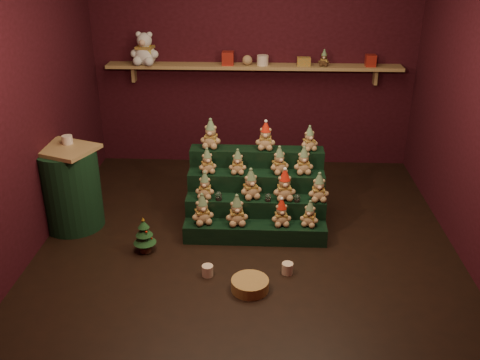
{
  "coord_description": "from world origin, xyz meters",
  "views": [
    {
      "loc": [
        0.13,
        -4.63,
        2.74
      ],
      "look_at": [
        -0.09,
        0.25,
        0.51
      ],
      "focal_mm": 40.0,
      "sensor_mm": 36.0,
      "label": 1
    }
  ],
  "objects_px": {
    "snow_globe_a": "(219,196)",
    "white_bear": "(145,44)",
    "riser_tier_front": "(255,233)",
    "brown_bear": "(324,58)",
    "snow_globe_b": "(268,197)",
    "mug_right": "(287,268)",
    "wicker_basket": "(250,285)",
    "snow_globe_c": "(297,198)",
    "mug_left": "(208,271)",
    "side_table": "(70,188)",
    "mini_christmas_tree": "(144,235)"
  },
  "relations": [
    {
      "from": "side_table",
      "to": "brown_bear",
      "type": "relative_size",
      "value": 4.55
    },
    {
      "from": "mini_christmas_tree",
      "to": "side_table",
      "type": "bearing_deg",
      "value": 150.42
    },
    {
      "from": "mini_christmas_tree",
      "to": "wicker_basket",
      "type": "xyz_separation_m",
      "value": [
        1.02,
        -0.57,
        -0.13
      ]
    },
    {
      "from": "snow_globe_b",
      "to": "mini_christmas_tree",
      "type": "bearing_deg",
      "value": -160.75
    },
    {
      "from": "snow_globe_a",
      "to": "side_table",
      "type": "bearing_deg",
      "value": 177.39
    },
    {
      "from": "snow_globe_b",
      "to": "white_bear",
      "type": "bearing_deg",
      "value": 130.86
    },
    {
      "from": "mini_christmas_tree",
      "to": "snow_globe_a",
      "type": "bearing_deg",
      "value": 31.09
    },
    {
      "from": "mug_right",
      "to": "brown_bear",
      "type": "bearing_deg",
      "value": 79.11
    },
    {
      "from": "snow_globe_c",
      "to": "mug_left",
      "type": "height_order",
      "value": "snow_globe_c"
    },
    {
      "from": "snow_globe_c",
      "to": "mug_right",
      "type": "distance_m",
      "value": 0.8
    },
    {
      "from": "snow_globe_a",
      "to": "white_bear",
      "type": "height_order",
      "value": "white_bear"
    },
    {
      "from": "snow_globe_c",
      "to": "brown_bear",
      "type": "xyz_separation_m",
      "value": [
        0.37,
        1.75,
        1.01
      ]
    },
    {
      "from": "snow_globe_b",
      "to": "mug_right",
      "type": "xyz_separation_m",
      "value": [
        0.18,
        -0.71,
        -0.35
      ]
    },
    {
      "from": "snow_globe_c",
      "to": "mug_right",
      "type": "xyz_separation_m",
      "value": [
        -0.11,
        -0.71,
        -0.35
      ]
    },
    {
      "from": "mug_left",
      "to": "brown_bear",
      "type": "height_order",
      "value": "brown_bear"
    },
    {
      "from": "wicker_basket",
      "to": "riser_tier_front",
      "type": "bearing_deg",
      "value": 88.28
    },
    {
      "from": "snow_globe_c",
      "to": "side_table",
      "type": "distance_m",
      "value": 2.29
    },
    {
      "from": "riser_tier_front",
      "to": "white_bear",
      "type": "bearing_deg",
      "value": 126.04
    },
    {
      "from": "snow_globe_b",
      "to": "brown_bear",
      "type": "xyz_separation_m",
      "value": [
        0.65,
        1.75,
        1.01
      ]
    },
    {
      "from": "snow_globe_c",
      "to": "wicker_basket",
      "type": "relative_size",
      "value": 0.25
    },
    {
      "from": "snow_globe_a",
      "to": "side_table",
      "type": "distance_m",
      "value": 1.51
    },
    {
      "from": "mug_right",
      "to": "brown_bear",
      "type": "xyz_separation_m",
      "value": [
        0.47,
        2.46,
        1.36
      ]
    },
    {
      "from": "mug_right",
      "to": "brown_bear",
      "type": "height_order",
      "value": "brown_bear"
    },
    {
      "from": "wicker_basket",
      "to": "snow_globe_b",
      "type": "bearing_deg",
      "value": 81.38
    },
    {
      "from": "snow_globe_b",
      "to": "wicker_basket",
      "type": "height_order",
      "value": "snow_globe_b"
    },
    {
      "from": "riser_tier_front",
      "to": "snow_globe_b",
      "type": "xyz_separation_m",
      "value": [
        0.12,
        0.16,
        0.31
      ]
    },
    {
      "from": "mug_right",
      "to": "white_bear",
      "type": "relative_size",
      "value": 0.21
    },
    {
      "from": "snow_globe_c",
      "to": "side_table",
      "type": "bearing_deg",
      "value": 178.28
    },
    {
      "from": "snow_globe_a",
      "to": "white_bear",
      "type": "distance_m",
      "value": 2.33
    },
    {
      "from": "riser_tier_front",
      "to": "snow_globe_a",
      "type": "bearing_deg",
      "value": 156.42
    },
    {
      "from": "snow_globe_a",
      "to": "wicker_basket",
      "type": "bearing_deg",
      "value": -70.65
    },
    {
      "from": "mug_right",
      "to": "brown_bear",
      "type": "distance_m",
      "value": 2.85
    },
    {
      "from": "side_table",
      "to": "white_bear",
      "type": "relative_size",
      "value": 1.77
    },
    {
      "from": "snow_globe_a",
      "to": "white_bear",
      "type": "xyz_separation_m",
      "value": [
        -1.02,
        1.75,
        1.16
      ]
    },
    {
      "from": "brown_bear",
      "to": "snow_globe_b",
      "type": "bearing_deg",
      "value": -102.65
    },
    {
      "from": "wicker_basket",
      "to": "mug_left",
      "type": "bearing_deg",
      "value": 153.06
    },
    {
      "from": "mug_right",
      "to": "white_bear",
      "type": "xyz_separation_m",
      "value": [
        -1.69,
        2.46,
        1.51
      ]
    },
    {
      "from": "riser_tier_front",
      "to": "brown_bear",
      "type": "relative_size",
      "value": 7.35
    },
    {
      "from": "mini_christmas_tree",
      "to": "wicker_basket",
      "type": "relative_size",
      "value": 1.15
    },
    {
      "from": "mug_left",
      "to": "white_bear",
      "type": "xyz_separation_m",
      "value": [
        -0.98,
        2.53,
        1.51
      ]
    },
    {
      "from": "snow_globe_a",
      "to": "mug_right",
      "type": "relative_size",
      "value": 0.86
    },
    {
      "from": "snow_globe_c",
      "to": "mini_christmas_tree",
      "type": "distance_m",
      "value": 1.52
    },
    {
      "from": "mini_christmas_tree",
      "to": "brown_bear",
      "type": "distance_m",
      "value": 3.07
    },
    {
      "from": "side_table",
      "to": "brown_bear",
      "type": "height_order",
      "value": "brown_bear"
    },
    {
      "from": "riser_tier_front",
      "to": "mug_left",
      "type": "height_order",
      "value": "riser_tier_front"
    },
    {
      "from": "snow_globe_b",
      "to": "mug_left",
      "type": "xyz_separation_m",
      "value": [
        -0.53,
        -0.78,
        -0.35
      ]
    },
    {
      "from": "snow_globe_a",
      "to": "mug_left",
      "type": "relative_size",
      "value": 0.87
    },
    {
      "from": "mug_left",
      "to": "wicker_basket",
      "type": "relative_size",
      "value": 0.32
    },
    {
      "from": "snow_globe_c",
      "to": "snow_globe_a",
      "type": "bearing_deg",
      "value": 180.0
    },
    {
      "from": "snow_globe_a",
      "to": "mug_right",
      "type": "height_order",
      "value": "snow_globe_a"
    }
  ]
}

